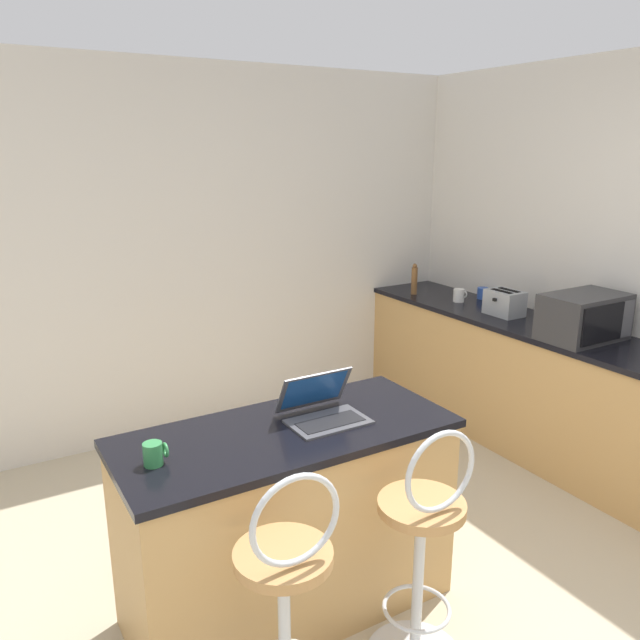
% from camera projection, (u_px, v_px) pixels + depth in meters
% --- Properties ---
extents(wall_back, '(12.00, 0.06, 2.60)m').
position_uv_depth(wall_back, '(198.00, 254.00, 4.43)').
color(wall_back, silver).
rests_on(wall_back, ground_plane).
extents(breakfast_bar, '(1.44, 0.63, 0.89)m').
position_uv_depth(breakfast_bar, '(288.00, 521.00, 2.75)').
color(breakfast_bar, tan).
rests_on(breakfast_bar, ground_plane).
extents(counter_right, '(0.61, 3.28, 0.89)m').
position_uv_depth(counter_right, '(550.00, 393.00, 4.18)').
color(counter_right, tan).
rests_on(counter_right, ground_plane).
extents(bar_stool_near, '(0.40, 0.40, 1.06)m').
position_uv_depth(bar_stool_near, '(286.00, 611.00, 2.13)').
color(bar_stool_near, silver).
rests_on(bar_stool_near, ground_plane).
extents(bar_stool_far, '(0.40, 0.40, 1.06)m').
position_uv_depth(bar_stool_far, '(422.00, 555.00, 2.42)').
color(bar_stool_far, silver).
rests_on(bar_stool_far, ground_plane).
extents(laptop, '(0.34, 0.29, 0.20)m').
position_uv_depth(laptop, '(322.00, 407.00, 2.72)').
color(laptop, '#47474C').
rests_on(laptop, breakfast_bar).
extents(microwave, '(0.52, 0.33, 0.29)m').
position_uv_depth(microwave, '(584.00, 317.00, 3.82)').
color(microwave, '#2D2D30').
rests_on(microwave, counter_right).
extents(toaster, '(0.20, 0.25, 0.18)m').
position_uv_depth(toaster, '(504.00, 303.00, 4.40)').
color(toaster, '#9EA3A8').
rests_on(toaster, counter_right).
extents(mug_green, '(0.09, 0.07, 0.09)m').
position_uv_depth(mug_green, '(154.00, 454.00, 2.32)').
color(mug_green, '#338447').
rests_on(mug_green, breakfast_bar).
extents(mug_blue, '(0.10, 0.08, 0.09)m').
position_uv_depth(mug_blue, '(483.00, 293.00, 4.88)').
color(mug_blue, '#2D51AD').
rests_on(mug_blue, counter_right).
extents(pepper_mill, '(0.05, 0.05, 0.25)m').
position_uv_depth(pepper_mill, '(414.00, 280.00, 5.02)').
color(pepper_mill, brown).
rests_on(pepper_mill, counter_right).
extents(mug_white, '(0.10, 0.08, 0.10)m').
position_uv_depth(mug_white, '(459.00, 295.00, 4.79)').
color(mug_white, white).
rests_on(mug_white, counter_right).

